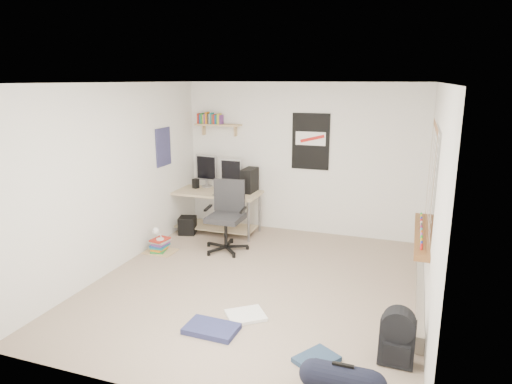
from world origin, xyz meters
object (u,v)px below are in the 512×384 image
(desk, at_px, (215,211))
(backpack, at_px, (397,342))
(duffel_bag, at_px, (342,378))
(office_chair, at_px, (226,219))
(book_stack, at_px, (160,242))

(desk, height_order, backpack, desk)
(desk, relative_size, backpack, 3.61)
(backpack, height_order, duffel_bag, backpack)
(office_chair, distance_m, book_stack, 1.05)
(desk, relative_size, book_stack, 3.09)
(backpack, bearing_deg, desk, 139.59)
(office_chair, relative_size, book_stack, 2.17)
(book_stack, bearing_deg, office_chair, 23.41)
(office_chair, xyz_separation_m, duffel_bag, (2.18, -2.69, -0.35))
(office_chair, xyz_separation_m, book_stack, (-0.91, -0.40, -0.34))
(backpack, distance_m, book_stack, 3.89)
(office_chair, height_order, book_stack, office_chair)
(backpack, relative_size, duffel_bag, 0.86)
(office_chair, bearing_deg, duffel_bag, -58.19)
(backpack, relative_size, book_stack, 0.85)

